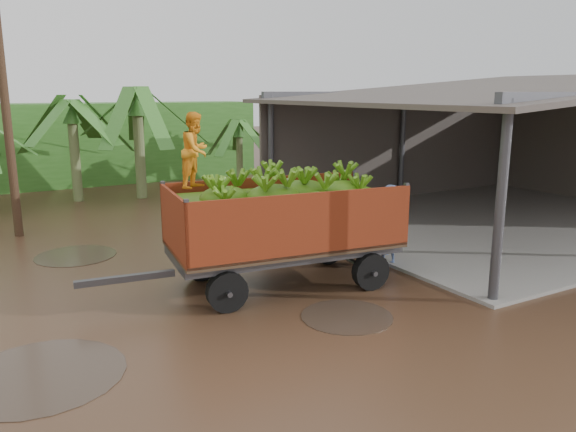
# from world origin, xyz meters

# --- Properties ---
(ground) EXTENTS (100.00, 100.00, 0.00)m
(ground) POSITION_xyz_m (0.00, 0.00, 0.00)
(ground) COLOR black
(ground) RESTS_ON ground
(packing_shed) EXTENTS (12.78, 10.80, 4.76)m
(packing_shed) POSITION_xyz_m (11.77, 1.77, 2.50)
(packing_shed) COLOR gray
(packing_shed) RESTS_ON ground
(hedge_north) EXTENTS (22.00, 3.00, 3.60)m
(hedge_north) POSITION_xyz_m (-2.00, 16.00, 1.80)
(hedge_north) COLOR #2D661E
(hedge_north) RESTS_ON ground
(banana_trailer) EXTENTS (6.73, 2.86, 3.73)m
(banana_trailer) POSITION_xyz_m (2.15, -0.70, 1.44)
(banana_trailer) COLOR #A33217
(banana_trailer) RESTS_ON ground
(man_blue) EXTENTS (0.81, 0.61, 2.00)m
(man_blue) POSITION_xyz_m (4.95, -0.82, 1.00)
(man_blue) COLOR #6780BC
(man_blue) RESTS_ON ground
(man_grey) EXTENTS (1.20, 0.94, 1.90)m
(man_grey) POSITION_xyz_m (4.67, 0.91, 0.95)
(man_grey) COLOR slate
(man_grey) RESTS_ON ground
(utility_pole) EXTENTS (1.20, 0.24, 7.75)m
(utility_pole) POSITION_xyz_m (-2.46, 6.80, 3.93)
(utility_pole) COLOR #47301E
(utility_pole) RESTS_ON ground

